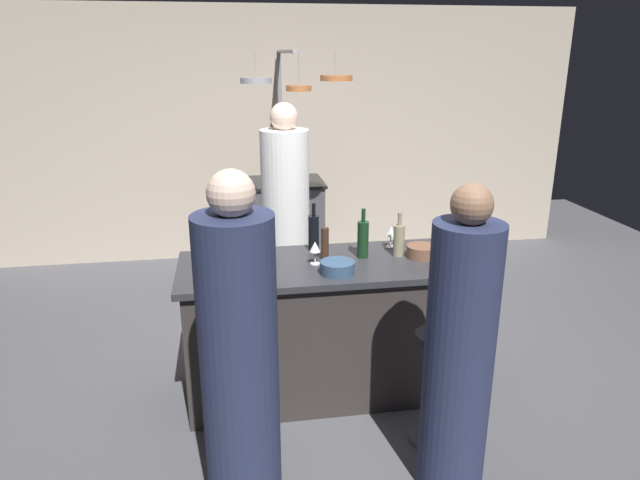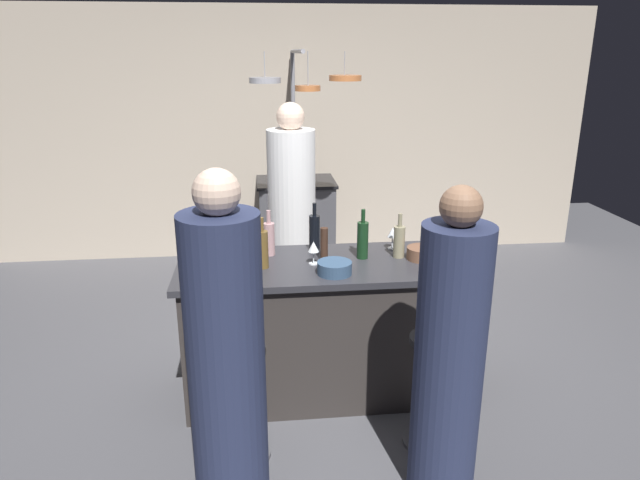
% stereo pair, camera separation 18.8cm
% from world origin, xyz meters
% --- Properties ---
extents(ground_plane, '(9.00, 9.00, 0.00)m').
position_xyz_m(ground_plane, '(0.00, 0.00, 0.00)').
color(ground_plane, '#4C4C51').
extents(back_wall, '(6.40, 0.16, 2.60)m').
position_xyz_m(back_wall, '(0.00, 2.85, 1.30)').
color(back_wall, '#BCAD99').
rests_on(back_wall, ground_plane).
extents(kitchen_island, '(1.80, 0.72, 0.90)m').
position_xyz_m(kitchen_island, '(0.00, 0.00, 0.45)').
color(kitchen_island, '#332D2B').
rests_on(kitchen_island, ground_plane).
extents(stove_range, '(0.80, 0.64, 0.89)m').
position_xyz_m(stove_range, '(0.00, 2.45, 0.45)').
color(stove_range, '#47474C').
rests_on(stove_range, ground_plane).
extents(chef, '(0.38, 0.38, 1.79)m').
position_xyz_m(chef, '(-0.12, 1.10, 0.83)').
color(chef, white).
rests_on(chef, ground_plane).
extents(bar_stool_left, '(0.28, 0.28, 0.68)m').
position_xyz_m(bar_stool_left, '(-0.50, -0.62, 0.38)').
color(bar_stool_left, '#4C4C51').
rests_on(bar_stool_left, ground_plane).
extents(guest_left, '(0.36, 0.36, 1.70)m').
position_xyz_m(guest_left, '(-0.55, -0.97, 0.79)').
color(guest_left, '#262D4C').
rests_on(guest_left, ground_plane).
extents(bar_stool_right, '(0.28, 0.28, 0.68)m').
position_xyz_m(bar_stool_right, '(0.54, -0.62, 0.38)').
color(bar_stool_right, '#4C4C51').
rests_on(bar_stool_right, ground_plane).
extents(guest_right, '(0.34, 0.34, 1.60)m').
position_xyz_m(guest_right, '(0.50, -0.97, 0.74)').
color(guest_right, '#262D4C').
rests_on(guest_right, ground_plane).
extents(overhead_pot_rack, '(0.91, 1.39, 2.17)m').
position_xyz_m(overhead_pot_rack, '(0.02, 1.92, 1.70)').
color(overhead_pot_rack, gray).
rests_on(overhead_pot_rack, ground_plane).
extents(pepper_mill, '(0.05, 0.05, 0.21)m').
position_xyz_m(pepper_mill, '(0.02, 0.05, 1.01)').
color(pepper_mill, '#382319').
rests_on(pepper_mill, kitchen_island).
extents(wine_bottle_dark, '(0.07, 0.07, 0.32)m').
position_xyz_m(wine_bottle_dark, '(-0.03, 0.25, 1.02)').
color(wine_bottle_dark, black).
rests_on(wine_bottle_dark, kitchen_island).
extents(wine_bottle_amber, '(0.07, 0.07, 0.32)m').
position_xyz_m(wine_bottle_amber, '(-0.37, -0.04, 1.02)').
color(wine_bottle_amber, brown).
rests_on(wine_bottle_amber, kitchen_island).
extents(wine_bottle_white, '(0.07, 0.07, 0.29)m').
position_xyz_m(wine_bottle_white, '(0.49, 0.05, 1.01)').
color(wine_bottle_white, gray).
rests_on(wine_bottle_white, kitchen_island).
extents(wine_bottle_red, '(0.07, 0.07, 0.32)m').
position_xyz_m(wine_bottle_red, '(0.26, 0.06, 1.02)').
color(wine_bottle_red, '#143319').
rests_on(wine_bottle_red, kitchen_island).
extents(wine_bottle_rose, '(0.07, 0.07, 0.30)m').
position_xyz_m(wine_bottle_rose, '(-0.32, 0.18, 1.01)').
color(wine_bottle_rose, '#B78C8E').
rests_on(wine_bottle_rose, kitchen_island).
extents(wine_glass_near_right_guest, '(0.07, 0.07, 0.15)m').
position_xyz_m(wine_glass_near_right_guest, '(-0.06, -0.01, 1.01)').
color(wine_glass_near_right_guest, silver).
rests_on(wine_glass_near_right_guest, kitchen_island).
extents(wine_glass_by_chef, '(0.07, 0.07, 0.15)m').
position_xyz_m(wine_glass_by_chef, '(0.49, 0.22, 1.01)').
color(wine_glass_by_chef, silver).
rests_on(wine_glass_by_chef, kitchen_island).
extents(mixing_bowl_steel, '(0.14, 0.14, 0.07)m').
position_xyz_m(mixing_bowl_steel, '(-0.55, -0.08, 0.94)').
color(mixing_bowl_steel, '#B7B7BC').
rests_on(mixing_bowl_steel, kitchen_island).
extents(mixing_bowl_wooden, '(0.19, 0.19, 0.08)m').
position_xyz_m(mixing_bowl_wooden, '(0.63, -0.00, 0.94)').
color(mixing_bowl_wooden, brown).
rests_on(mixing_bowl_wooden, kitchen_island).
extents(mixing_bowl_blue, '(0.21, 0.21, 0.07)m').
position_xyz_m(mixing_bowl_blue, '(0.05, -0.19, 0.94)').
color(mixing_bowl_blue, '#334C6B').
rests_on(mixing_bowl_blue, kitchen_island).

